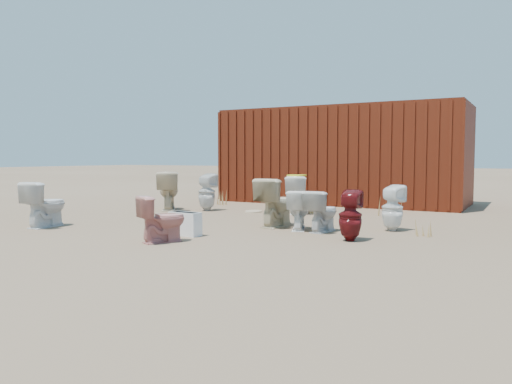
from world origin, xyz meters
The scene contains 22 objects.
ground centered at (0.00, 0.00, 0.00)m, with size 100.00×100.00×0.00m, color brown.
shipping_container centered at (0.00, 5.20, 1.20)m, with size 6.00×2.40×2.40m, color #4C1A0C.
toilet_front_a centered at (-2.82, -1.57, 0.38)m, with size 0.43×0.75×0.76m, color white.
toilet_front_pink centered at (-0.13, -1.80, 0.32)m, with size 0.36×0.63×0.64m, color tan.
toilet_front_c centered at (1.01, 0.19, 0.32)m, with size 0.36×0.63×0.64m, color white.
toilet_front_maroon centered at (2.09, -0.45, 0.36)m, with size 0.32×0.33×0.71m, color #5E1012.
toilet_front_e centered at (1.43, 0.17, 0.32)m, with size 0.36×0.63×0.65m, color silver.
toilet_back_a centered at (-1.91, 1.83, 0.41)m, with size 0.36×0.37×0.81m, color silver.
toilet_back_beige_left centered at (-2.77, 1.57, 0.42)m, with size 0.47×0.83×0.85m, color beige.
toilet_back_beige_right centered at (0.53, 0.36, 0.41)m, with size 0.46×0.80×0.82m, color beige.
toilet_back_yellowlid centered at (0.00, 2.34, 0.39)m, with size 0.43×0.76×0.78m, color white.
toilet_back_e centered at (2.36, 0.79, 0.37)m, with size 0.33×0.34×0.73m, color white.
yellow_lid centered at (0.00, 2.34, 0.79)m, with size 0.39×0.49×0.03m, color yellow.
loose_tank centered at (-0.23, -1.17, 0.17)m, with size 0.50×0.20×0.35m, color white.
loose_lid_near centered at (-2.08, 0.57, 0.01)m, with size 0.38×0.49×0.02m, color beige.
loose_lid_far centered at (-0.90, 2.12, 0.01)m, with size 0.36×0.47×0.02m, color beige.
weed_clump_a centered at (-2.31, 3.19, 0.16)m, with size 0.36×0.36×0.32m, color #A07D40.
weed_clump_b centered at (0.38, 2.43, 0.15)m, with size 0.32×0.32×0.31m, color #A07D40.
weed_clump_c centered at (1.77, 2.86, 0.18)m, with size 0.36×0.36×0.36m, color #A07D40.
weed_clump_d centered at (-0.76, 3.21, 0.13)m, with size 0.30×0.30×0.26m, color #A07D40.
weed_clump_e centered at (1.72, 3.50, 0.15)m, with size 0.34×0.34×0.29m, color #A07D40.
weed_clump_f centered at (2.88, 0.53, 0.11)m, with size 0.28×0.28×0.22m, color #A07D40.
Camera 1 is at (4.29, -7.10, 1.17)m, focal length 35.00 mm.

